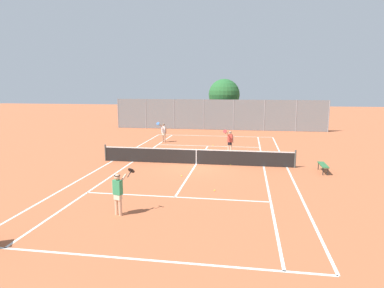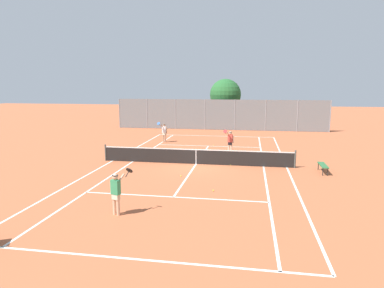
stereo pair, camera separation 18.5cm
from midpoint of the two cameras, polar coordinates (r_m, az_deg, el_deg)
name	(u,v)px [view 1 (the left image)]	position (r m, az deg, el deg)	size (l,w,h in m)	color
ground_plane	(196,164)	(21.35, 0.46, -3.37)	(120.00, 120.00, 0.00)	#B25B38
court_line_markings	(196,164)	(21.35, 0.46, -3.36)	(11.10, 23.90, 0.01)	silver
tennis_net	(196,156)	(21.23, 0.46, -2.03)	(12.00, 0.10, 1.07)	#474C47
player_near_side	(118,192)	(13.31, -12.61, -7.74)	(0.83, 0.70, 1.77)	#D8A884
player_far_left	(164,132)	(29.31, -4.94, 2.08)	(0.79, 0.71, 1.77)	tan
player_far_right	(230,141)	(24.61, 6.12, 0.56)	(0.74, 0.72, 1.77)	beige
loose_tennis_ball_0	(215,190)	(16.09, 3.46, -7.73)	(0.07, 0.07, 0.07)	#D1DB33
loose_tennis_ball_1	(213,145)	(27.77, 3.35, -0.20)	(0.07, 0.07, 0.07)	#D1DB33
loose_tennis_ball_2	(231,165)	(21.15, 6.20, -3.46)	(0.07, 0.07, 0.07)	#D1DB33
loose_tennis_ball_3	(218,151)	(25.48, 4.11, -1.13)	(0.07, 0.07, 0.07)	#D1DB33
loose_tennis_ball_4	(182,176)	(18.52, -2.03, -5.35)	(0.07, 0.07, 0.07)	#D1DB33
courtside_bench	(323,165)	(20.62, 20.78, -3.34)	(0.36, 1.50, 0.47)	#2D6638
back_fence	(218,115)	(37.32, 4.29, 4.90)	(22.93, 0.08, 3.31)	gray
tree_behind_left	(224,95)	(39.51, 5.20, 8.09)	(3.53, 3.53, 5.52)	brown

